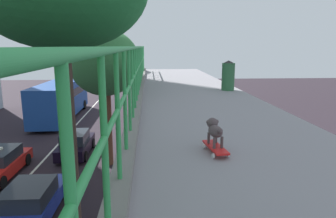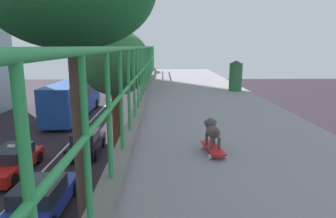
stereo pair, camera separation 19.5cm
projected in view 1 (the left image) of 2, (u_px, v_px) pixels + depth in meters
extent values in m
cylinder|color=green|center=(100.00, 51.00, 1.73)|extent=(0.06, 30.08, 0.06)
cylinder|color=green|center=(104.00, 138.00, 1.83)|extent=(0.04, 30.08, 0.04)
cylinder|color=green|center=(105.00, 147.00, 1.84)|extent=(0.04, 0.04, 1.14)
cylinder|color=green|center=(118.00, 117.00, 2.62)|extent=(0.04, 0.04, 1.14)
cylinder|color=green|center=(125.00, 101.00, 3.41)|extent=(0.04, 0.04, 1.14)
cylinder|color=green|center=(129.00, 90.00, 4.19)|extent=(0.04, 0.04, 1.14)
cylinder|color=green|center=(132.00, 84.00, 4.97)|extent=(0.04, 0.04, 1.14)
cylinder|color=green|center=(135.00, 78.00, 5.75)|extent=(0.04, 0.04, 1.14)
cylinder|color=green|center=(136.00, 75.00, 6.53)|extent=(0.04, 0.04, 1.14)
cylinder|color=green|center=(138.00, 72.00, 7.31)|extent=(0.04, 0.04, 1.14)
cylinder|color=green|center=(139.00, 69.00, 8.09)|extent=(0.04, 0.04, 1.14)
cylinder|color=green|center=(140.00, 67.00, 8.88)|extent=(0.04, 0.04, 1.14)
cylinder|color=green|center=(140.00, 65.00, 9.66)|extent=(0.04, 0.04, 1.14)
cylinder|color=green|center=(141.00, 64.00, 10.44)|extent=(0.04, 0.04, 1.14)
cylinder|color=green|center=(141.00, 63.00, 11.22)|extent=(0.04, 0.04, 1.14)
cylinder|color=green|center=(142.00, 62.00, 12.00)|extent=(0.04, 0.04, 1.14)
cylinder|color=green|center=(142.00, 61.00, 12.78)|extent=(0.04, 0.04, 1.14)
cylinder|color=green|center=(143.00, 60.00, 13.56)|extent=(0.04, 0.04, 1.14)
cylinder|color=green|center=(143.00, 59.00, 14.35)|extent=(0.04, 0.04, 1.14)
cylinder|color=green|center=(143.00, 58.00, 15.13)|extent=(0.04, 0.04, 1.14)
cylinder|color=green|center=(144.00, 58.00, 15.91)|extent=(0.04, 0.04, 1.14)
cube|color=#203398|center=(33.00, 203.00, 12.03)|extent=(1.76, 4.35, 0.59)
cube|color=#1E232B|center=(29.00, 193.00, 11.61)|extent=(1.59, 2.15, 0.61)
cylinder|color=black|center=(65.00, 191.00, 13.49)|extent=(0.23, 0.60, 0.60)
cylinder|color=black|center=(26.00, 192.00, 13.39)|extent=(0.23, 0.60, 0.60)
cube|color=#1E232B|center=(0.00, 155.00, 15.68)|extent=(1.48, 2.28, 0.58)
cylinder|color=black|center=(2.00, 183.00, 14.19)|extent=(0.20, 0.66, 0.66)
cylinder|color=black|center=(27.00, 159.00, 17.11)|extent=(0.20, 0.66, 0.66)
cube|color=black|center=(76.00, 146.00, 18.74)|extent=(1.63, 3.95, 0.63)
cube|color=#1E232B|center=(75.00, 137.00, 18.47)|extent=(1.40, 2.04, 0.62)
cylinder|color=black|center=(93.00, 143.00, 20.03)|extent=(0.21, 0.63, 0.63)
cylinder|color=black|center=(69.00, 144.00, 19.94)|extent=(0.21, 0.63, 0.63)
cylinder|color=black|center=(85.00, 156.00, 17.63)|extent=(0.21, 0.63, 0.63)
cylinder|color=black|center=(58.00, 157.00, 17.53)|extent=(0.21, 0.63, 0.63)
cube|color=navy|center=(61.00, 99.00, 28.12)|extent=(2.51, 11.36, 3.10)
cube|color=black|center=(61.00, 93.00, 28.01)|extent=(2.53, 10.45, 0.70)
cylinder|color=black|center=(84.00, 105.00, 32.36)|extent=(0.28, 0.96, 0.96)
cylinder|color=black|center=(61.00, 105.00, 32.21)|extent=(0.28, 0.96, 0.96)
cylinder|color=black|center=(66.00, 121.00, 25.42)|extent=(0.28, 0.96, 0.96)
cylinder|color=black|center=(37.00, 121.00, 25.27)|extent=(0.28, 0.96, 0.96)
cylinder|color=#4D3A31|center=(71.00, 140.00, 10.38)|extent=(0.40, 0.40, 6.90)
cylinder|color=brown|center=(107.00, 124.00, 16.85)|extent=(0.52, 0.52, 4.71)
ellipsoid|color=#33703C|center=(105.00, 62.00, 16.16)|extent=(3.77, 3.77, 3.57)
cube|color=red|center=(215.00, 147.00, 3.78)|extent=(0.24, 0.57, 0.02)
cylinder|color=silver|center=(217.00, 145.00, 3.97)|extent=(0.03, 0.06, 0.06)
cylinder|color=silver|center=(204.00, 146.00, 3.94)|extent=(0.03, 0.06, 0.06)
cylinder|color=silver|center=(228.00, 155.00, 3.63)|extent=(0.03, 0.06, 0.06)
cylinder|color=silver|center=(213.00, 156.00, 3.59)|extent=(0.03, 0.06, 0.06)
cylinder|color=#4F4144|center=(216.00, 137.00, 3.90)|extent=(0.04, 0.04, 0.14)
cylinder|color=#4F4144|center=(209.00, 138.00, 3.88)|extent=(0.04, 0.04, 0.14)
cylinder|color=#4F4144|center=(222.00, 142.00, 3.70)|extent=(0.04, 0.04, 0.14)
cylinder|color=#4F4144|center=(214.00, 143.00, 3.68)|extent=(0.04, 0.04, 0.14)
ellipsoid|color=#4F4144|center=(215.00, 131.00, 3.76)|extent=(0.20, 0.30, 0.14)
sphere|color=#4F4144|center=(212.00, 123.00, 3.86)|extent=(0.14, 0.14, 0.14)
ellipsoid|color=#444D50|center=(211.00, 123.00, 3.93)|extent=(0.06, 0.07, 0.04)
sphere|color=#4F4144|center=(216.00, 122.00, 3.87)|extent=(0.06, 0.06, 0.06)
sphere|color=#4F4144|center=(208.00, 122.00, 3.85)|extent=(0.06, 0.06, 0.06)
sphere|color=#4F4144|center=(220.00, 131.00, 3.61)|extent=(0.07, 0.07, 0.07)
cylinder|color=#2C643B|center=(228.00, 77.00, 9.08)|extent=(0.38, 0.38, 0.81)
cone|color=black|center=(229.00, 62.00, 8.99)|extent=(0.39, 0.39, 0.10)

